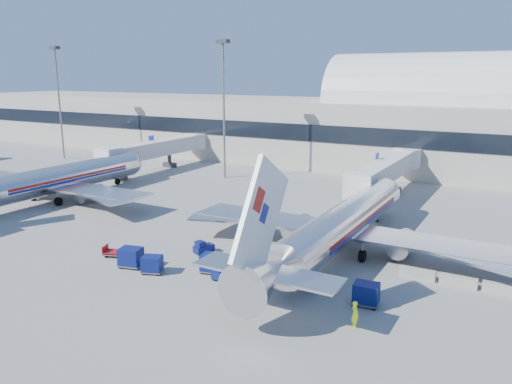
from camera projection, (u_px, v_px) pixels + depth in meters
The scene contains 21 objects.
ground at pixel (229, 250), 49.95m from camera, with size 260.00×260.00×0.00m, color gray.
terminal at pixel (320, 123), 102.11m from camera, with size 170.00×28.15×21.00m.
airliner_main at pixel (341, 225), 48.29m from camera, with size 32.00×37.26×12.07m.
airliner_mid at pixel (50, 181), 68.46m from camera, with size 32.00×37.26×12.07m.
jetbridge_near at pixel (389, 169), 71.47m from camera, with size 4.40×27.50×6.25m.
jetbridge_mid at pixel (161, 148), 91.64m from camera, with size 4.40×27.50×6.25m.
mast_far_west at pixel (58, 86), 100.75m from camera, with size 2.00×1.20×22.60m.
mast_west at pixel (224, 89), 81.54m from camera, with size 2.00×1.20×22.60m.
barrier_near at pixel (418, 274), 42.89m from camera, with size 3.00×0.55×0.90m, color #9E9E96.
barrier_mid at pixel (458, 281), 41.31m from camera, with size 3.00×0.55×0.90m, color #9E9E96.
barrier_far at pixel (502, 289), 39.72m from camera, with size 3.00×0.55×0.90m, color #9E9E96.
tug_lead at pixel (223, 274), 42.33m from camera, with size 2.23×1.35×1.37m.
tug_right at pixel (308, 277), 41.35m from camera, with size 2.81×1.99×1.66m.
tug_left at pixel (203, 247), 48.93m from camera, with size 1.59×2.22×1.31m.
cart_train_a at pixel (212, 263), 44.03m from camera, with size 2.18×1.80×1.72m.
cart_train_b at pixel (152, 264), 43.99m from camera, with size 2.16×1.92×1.58m.
cart_train_c at pixel (131, 257), 45.33m from camera, with size 2.38×2.01×1.82m.
cart_solo_near at pixel (242, 279), 40.57m from camera, with size 2.32×2.01×1.73m.
cart_solo_far at pixel (366, 294), 37.85m from camera, with size 2.13×1.71×1.75m.
cart_open_red at pixel (115, 253), 48.15m from camera, with size 2.29×1.94×0.52m.
ramp_worker at pixel (355, 314), 34.51m from camera, with size 0.71×0.47×1.95m, color #BADF17.
Camera 1 is at (25.69, -39.77, 17.17)m, focal length 35.00 mm.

